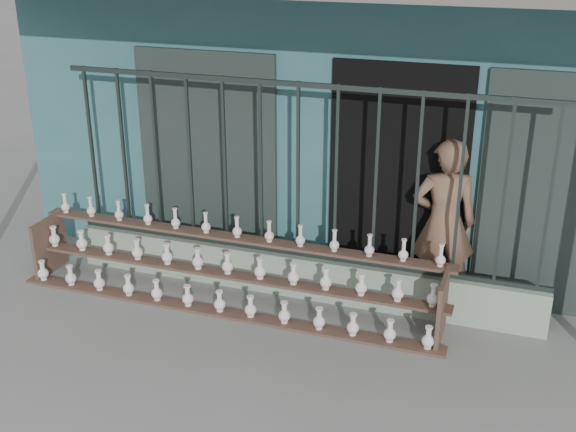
% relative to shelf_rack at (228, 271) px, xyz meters
% --- Properties ---
extents(ground, '(60.00, 60.00, 0.00)m').
position_rel_shelf_rack_xyz_m(ground, '(0.61, -0.88, -0.36)').
color(ground, slate).
extents(workshop_building, '(7.40, 6.60, 3.21)m').
position_rel_shelf_rack_xyz_m(workshop_building, '(0.61, 3.35, 1.26)').
color(workshop_building, '#305F65').
rests_on(workshop_building, ground).
extents(parapet_wall, '(5.00, 0.20, 0.45)m').
position_rel_shelf_rack_xyz_m(parapet_wall, '(0.61, 0.42, -0.14)').
color(parapet_wall, '#8EA48C').
rests_on(parapet_wall, ground).
extents(security_fence, '(5.00, 0.04, 1.80)m').
position_rel_shelf_rack_xyz_m(security_fence, '(0.61, 0.42, 0.99)').
color(security_fence, '#283330').
rests_on(security_fence, parapet_wall).
extents(shelf_rack, '(4.50, 0.68, 0.85)m').
position_rel_shelf_rack_xyz_m(shelf_rack, '(0.00, 0.00, 0.00)').
color(shelf_rack, brown).
rests_on(shelf_rack, ground).
extents(elderly_woman, '(0.73, 0.57, 1.75)m').
position_rel_shelf_rack_xyz_m(elderly_woman, '(2.02, 0.73, 0.51)').
color(elderly_woman, brown).
rests_on(elderly_woman, ground).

